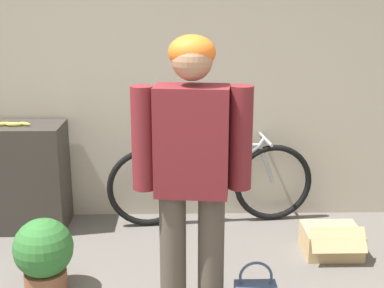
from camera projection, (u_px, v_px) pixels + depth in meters
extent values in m
cube|color=#B7AD99|center=(146.00, 69.00, 4.47)|extent=(8.00, 0.06, 2.60)
cube|color=white|center=(211.00, 177.00, 4.70)|extent=(0.08, 0.01, 0.12)
cube|color=#38332D|center=(2.00, 177.00, 4.42)|extent=(1.04, 0.43, 0.89)
cylinder|color=#4C4238|center=(173.00, 259.00, 3.12)|extent=(0.15, 0.15, 0.82)
cylinder|color=#4C4238|center=(211.00, 258.00, 3.13)|extent=(0.15, 0.15, 0.82)
cube|color=maroon|center=(192.00, 141.00, 2.93)|extent=(0.43, 0.27, 0.61)
cylinder|color=maroon|center=(143.00, 139.00, 2.92)|extent=(0.13, 0.13, 0.58)
cylinder|color=maroon|center=(241.00, 138.00, 2.94)|extent=(0.13, 0.13, 0.58)
sphere|color=#A37556|center=(192.00, 60.00, 2.81)|extent=(0.22, 0.22, 0.22)
ellipsoid|color=orange|center=(192.00, 52.00, 2.82)|extent=(0.25, 0.23, 0.19)
torus|color=black|center=(148.00, 188.00, 4.47)|extent=(0.68, 0.12, 0.68)
torus|color=black|center=(273.00, 183.00, 4.59)|extent=(0.68, 0.12, 0.68)
cylinder|color=#999EA3|center=(172.00, 190.00, 4.50)|extent=(0.41, 0.07, 0.08)
cylinder|color=#999EA3|center=(165.00, 167.00, 4.43)|extent=(0.33, 0.07, 0.38)
cylinder|color=#999EA3|center=(190.00, 169.00, 4.46)|extent=(0.14, 0.05, 0.42)
cylinder|color=#999EA3|center=(228.00, 168.00, 4.50)|extent=(0.56, 0.09, 0.42)
cylinder|color=#999EA3|center=(222.00, 145.00, 4.44)|extent=(0.65, 0.10, 0.05)
cylinder|color=#999EA3|center=(266.00, 164.00, 4.53)|extent=(0.16, 0.05, 0.35)
cylinder|color=#999EA3|center=(262.00, 142.00, 4.47)|extent=(0.07, 0.04, 0.08)
cylinder|color=#999EA3|center=(265.00, 138.00, 4.47)|extent=(0.07, 0.46, 0.02)
ellipsoid|color=black|center=(183.00, 143.00, 4.40)|extent=(0.23, 0.10, 0.05)
ellipsoid|color=#EAD64C|center=(14.00, 124.00, 4.24)|extent=(0.13, 0.03, 0.03)
ellipsoid|color=#EAD64C|center=(4.00, 124.00, 4.26)|extent=(0.11, 0.08, 0.03)
ellipsoid|color=#EAD64C|center=(24.00, 124.00, 4.26)|extent=(0.11, 0.07, 0.03)
torus|color=#334260|center=(256.00, 277.00, 3.13)|extent=(0.20, 0.02, 0.20)
cube|color=tan|center=(331.00, 241.00, 4.05)|extent=(0.42, 0.35, 0.20)
cube|color=tan|center=(339.00, 240.00, 3.85)|extent=(0.40, 0.13, 0.16)
cylinder|color=brown|center=(46.00, 281.00, 3.52)|extent=(0.28, 0.28, 0.15)
sphere|color=#2D6B2D|center=(43.00, 248.00, 3.45)|extent=(0.39, 0.39, 0.39)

